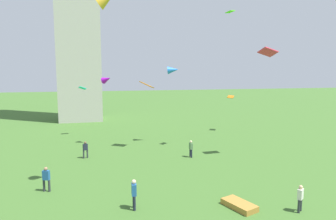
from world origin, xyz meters
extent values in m
cylinder|color=#2D3338|center=(2.72, 7.34, 0.37)|extent=(0.14, 0.14, 0.75)
cylinder|color=#2D3338|center=(3.00, 7.55, 0.37)|extent=(0.14, 0.14, 0.75)
cube|color=silver|center=(2.86, 7.44, 1.04)|extent=(0.46, 0.43, 0.59)
sphere|color=#D8AD84|center=(2.86, 7.44, 1.45)|extent=(0.22, 0.22, 0.22)
cylinder|color=#1E2333|center=(-6.16, 9.80, 0.42)|extent=(0.16, 0.16, 0.84)
cylinder|color=#1E2333|center=(-6.14, 10.18, 0.42)|extent=(0.16, 0.16, 0.84)
cube|color=#235693|center=(-6.15, 9.99, 1.17)|extent=(0.29, 0.47, 0.67)
sphere|color=beige|center=(-6.15, 9.99, 1.63)|extent=(0.25, 0.25, 0.25)
cylinder|color=#2D3338|center=(-11.27, 13.82, 0.40)|extent=(0.15, 0.15, 0.80)
cylinder|color=#2D3338|center=(-11.61, 13.95, 0.40)|extent=(0.15, 0.15, 0.80)
cube|color=#235693|center=(-11.44, 13.89, 1.11)|extent=(0.49, 0.38, 0.63)
sphere|color=#A37556|center=(-11.44, 13.89, 1.54)|extent=(0.23, 0.23, 0.23)
cylinder|color=#1E2333|center=(0.27, 19.08, 0.38)|extent=(0.14, 0.14, 0.75)
cylinder|color=#1E2333|center=(0.25, 19.43, 0.38)|extent=(0.14, 0.14, 0.75)
cube|color=#51754C|center=(0.26, 19.26, 1.05)|extent=(0.26, 0.42, 0.60)
sphere|color=beige|center=(0.26, 19.26, 1.46)|extent=(0.22, 0.22, 0.22)
cylinder|color=#2D3338|center=(-9.03, 21.29, 0.37)|extent=(0.14, 0.14, 0.75)
cylinder|color=#2D3338|center=(-9.35, 21.17, 0.37)|extent=(0.14, 0.14, 0.75)
cube|color=#1E2333|center=(-9.19, 21.23, 1.04)|extent=(0.46, 0.36, 0.59)
sphere|color=brown|center=(-9.19, 21.23, 1.44)|extent=(0.22, 0.22, 0.22)
cube|color=#B96510|center=(-3.09, 23.48, 6.55)|extent=(1.58, 1.52, 0.75)
cone|color=blue|center=(0.04, 25.00, 8.05)|extent=(1.43, 1.15, 0.94)
cube|color=#CC660E|center=(9.18, 29.85, 4.59)|extent=(1.26, 1.32, 0.35)
cube|color=#1ECCC7|center=(-9.67, 31.39, 5.89)|extent=(1.02, 0.82, 0.50)
cube|color=#DC304B|center=(6.71, 17.50, 9.57)|extent=(1.69, 1.17, 0.85)
cone|color=purple|center=(-6.95, 25.67, 7.07)|extent=(1.33, 1.28, 0.97)
cube|color=#50EF17|center=(4.64, 20.97, 13.56)|extent=(1.11, 1.09, 0.35)
cube|color=#A87931|center=(-0.21, 8.72, 0.16)|extent=(1.66, 2.27, 0.33)
camera|label=1|loc=(-8.10, -6.29, 7.82)|focal=31.88mm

